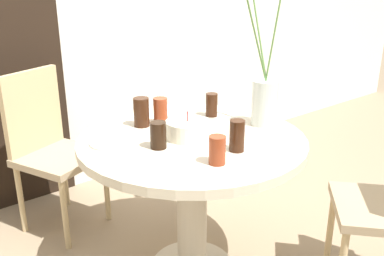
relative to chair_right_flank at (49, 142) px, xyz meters
name	(u,v)px	position (x,y,z in m)	size (l,w,h in m)	color
dining_table	(192,168)	(0.35, -0.86, 0.05)	(1.02, 1.02, 0.72)	beige
chair_right_flank	(49,142)	(0.00, 0.00, 0.00)	(0.52, 0.52, 0.91)	#9E896B
birthday_cake	(187,129)	(0.32, -0.85, 0.25)	(0.19, 0.19, 0.12)	white
flower_vase	(264,87)	(0.72, -0.94, 0.39)	(0.31, 0.27, 0.74)	silver
side_plate	(112,142)	(0.03, -0.71, 0.21)	(0.20, 0.20, 0.01)	silver
drink_glass_0	(160,111)	(0.34, -0.63, 0.27)	(0.07, 0.07, 0.13)	maroon
drink_glass_1	(158,135)	(0.16, -0.88, 0.26)	(0.07, 0.07, 0.11)	black
drink_glass_2	(217,150)	(0.24, -1.15, 0.26)	(0.07, 0.07, 0.11)	maroon
drink_glass_3	(237,136)	(0.39, -1.10, 0.27)	(0.06, 0.06, 0.13)	#33190C
drink_glass_4	(212,105)	(0.61, -0.69, 0.27)	(0.06, 0.06, 0.12)	#33190C
drink_glass_5	(141,112)	(0.25, -0.60, 0.28)	(0.07, 0.07, 0.14)	#33190C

